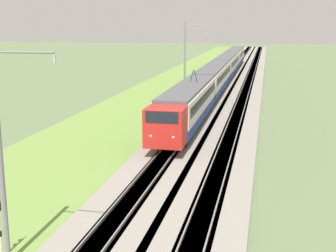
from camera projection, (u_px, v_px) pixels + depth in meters
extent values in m
cube|color=gray|center=(214.00, 94.00, 61.19)|extent=(240.00, 4.40, 0.30)
cube|color=gray|center=(244.00, 95.00, 60.39)|extent=(240.00, 4.40, 0.30)
cube|color=#4C4238|center=(214.00, 94.00, 61.19)|extent=(240.00, 1.57, 0.30)
cube|color=gray|center=(210.00, 92.00, 61.25)|extent=(240.00, 0.07, 0.15)
cube|color=gray|center=(218.00, 92.00, 61.03)|extent=(240.00, 0.07, 0.15)
cube|color=#4C4238|center=(244.00, 95.00, 60.39)|extent=(240.00, 1.57, 0.30)
cube|color=gray|center=(240.00, 93.00, 60.45)|extent=(240.00, 0.07, 0.15)
cube|color=gray|center=(249.00, 93.00, 60.23)|extent=(240.00, 0.07, 0.15)
cube|color=olive|center=(166.00, 93.00, 62.49)|extent=(240.00, 11.84, 0.12)
cube|color=red|center=(166.00, 126.00, 32.22)|extent=(2.48, 2.69, 2.65)
cube|color=black|center=(165.00, 115.00, 31.67)|extent=(1.79, 2.24, 0.79)
sphere|color=#F2EAC6|center=(151.00, 136.00, 31.33)|extent=(0.20, 0.20, 0.20)
sphere|color=#F2EAC6|center=(173.00, 137.00, 31.02)|extent=(0.20, 0.20, 0.20)
cube|color=navy|center=(189.00, 113.00, 41.84)|extent=(17.22, 2.81, 0.74)
cube|color=silver|center=(189.00, 99.00, 41.55)|extent=(17.22, 2.81, 1.90)
cube|color=black|center=(189.00, 97.00, 41.51)|extent=(15.85, 2.83, 0.80)
cube|color=#515156|center=(189.00, 87.00, 41.31)|extent=(17.22, 2.58, 0.25)
cube|color=black|center=(189.00, 120.00, 41.98)|extent=(16.36, 2.38, 0.55)
cylinder|color=black|center=(167.00, 136.00, 35.54)|extent=(0.86, 0.12, 0.86)
cylinder|color=black|center=(181.00, 137.00, 35.33)|extent=(0.86, 0.12, 0.86)
cube|color=navy|center=(213.00, 86.00, 60.04)|extent=(19.71, 2.81, 0.74)
cube|color=silver|center=(213.00, 75.00, 59.76)|extent=(19.71, 2.81, 1.90)
cube|color=black|center=(213.00, 74.00, 59.72)|extent=(18.13, 2.83, 0.80)
cube|color=#515156|center=(214.00, 67.00, 59.52)|extent=(19.71, 2.58, 0.25)
cube|color=black|center=(213.00, 91.00, 60.18)|extent=(18.72, 2.38, 0.55)
cube|color=navy|center=(227.00, 70.00, 79.44)|extent=(19.71, 2.81, 0.74)
cube|color=silver|center=(227.00, 62.00, 79.15)|extent=(19.71, 2.81, 1.90)
cube|color=black|center=(227.00, 61.00, 79.12)|extent=(18.13, 2.83, 0.80)
cube|color=#515156|center=(227.00, 56.00, 78.92)|extent=(19.71, 2.58, 0.25)
cube|color=black|center=(227.00, 74.00, 79.58)|extent=(18.72, 2.38, 0.55)
cube|color=navy|center=(235.00, 61.00, 98.83)|extent=(19.71, 2.81, 0.74)
cube|color=silver|center=(235.00, 54.00, 98.54)|extent=(19.71, 2.81, 1.90)
cube|color=black|center=(235.00, 54.00, 98.51)|extent=(18.13, 2.83, 0.80)
cube|color=#515156|center=(235.00, 49.00, 98.31)|extent=(19.71, 2.58, 0.25)
cube|color=black|center=(235.00, 64.00, 98.97)|extent=(18.72, 2.38, 0.55)
cylinder|color=black|center=(192.00, 76.00, 43.67)|extent=(0.06, 0.33, 1.08)
cylinder|color=black|center=(196.00, 76.00, 43.60)|extent=(0.06, 0.33, 1.08)
cube|color=black|center=(174.00, 148.00, 35.63)|extent=(0.10, 0.10, 0.00)
cylinder|color=beige|center=(0.00, 230.00, 18.50)|extent=(0.11, 0.11, 2.61)
cylinder|color=black|center=(0.00, 233.00, 18.53)|extent=(0.12, 0.12, 0.25)
sphere|color=red|center=(0.00, 205.00, 18.52)|extent=(0.20, 0.20, 0.20)
cylinder|color=slate|center=(0.00, 152.00, 17.42)|extent=(0.22, 0.22, 9.23)
cylinder|color=slate|center=(22.00, 52.00, 16.37)|extent=(0.08, 2.40, 0.08)
cylinder|color=#B2ADA8|center=(54.00, 59.00, 16.17)|extent=(0.10, 0.10, 0.30)
cylinder|color=slate|center=(185.00, 62.00, 55.69)|extent=(0.22, 0.22, 9.32)
cylinder|color=slate|center=(195.00, 30.00, 54.63)|extent=(0.08, 2.40, 0.08)
cylinder|color=#B2ADA8|center=(205.00, 32.00, 54.43)|extent=(0.10, 0.10, 0.30)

